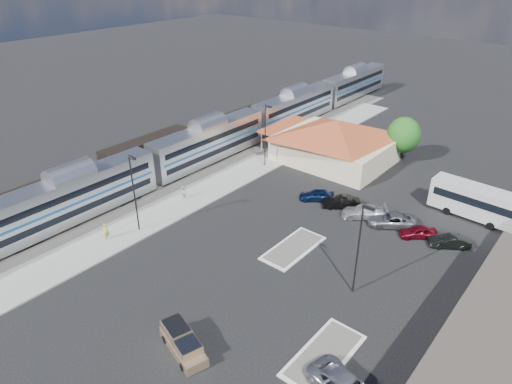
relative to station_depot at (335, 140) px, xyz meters
The scene contains 22 objects.
ground 24.63m from the station_depot, 79.24° to the right, with size 280.00×280.00×0.00m, color black.
railbed 23.14m from the station_depot, 135.78° to the right, with size 16.00×100.00×0.12m, color #4C4944.
platform 19.71m from the station_depot, 112.45° to the right, with size 5.50×92.00×0.18m, color gray.
passenger_train 18.03m from the station_depot, 138.19° to the right, with size 3.00×104.00×5.55m.
freight_cars 26.76m from the station_depot, 136.65° to the right, with size 2.80×46.00×4.00m.
station_depot is the anchor object (origin of this frame).
traffic_island_south 23.80m from the station_depot, 68.74° to the right, with size 3.30×7.50×0.21m.
traffic_island_north 37.12m from the station_depot, 59.88° to the right, with size 3.30×7.50×0.21m.
lamp_plat_s 30.74m from the station_depot, 101.94° to the right, with size 1.08×0.25×9.00m.
lamp_plat_n 10.45m from the station_depot, 128.41° to the right, with size 1.08×0.25×9.00m.
lamp_lot 29.30m from the station_depot, 55.24° to the right, with size 1.08×0.25×9.00m.
tree_depot 9.69m from the station_depot, 38.43° to the left, with size 4.71×4.71×6.63m.
pickup_truck 39.80m from the station_depot, 75.40° to the right, with size 5.27×3.16×1.71m.
coach_bus 22.28m from the station_depot, 10.08° to the right, with size 12.24×3.21×3.89m.
person_a 34.23m from the station_depot, 102.69° to the right, with size 0.68×0.45×1.88m, color gold.
person_b 23.60m from the station_depot, 109.90° to the right, with size 0.82×0.64×1.68m, color silver.
parked_car_a 12.86m from the station_depot, 68.07° to the right, with size 1.69×4.21×1.43m, color #0D1D43.
parked_car_b 14.10m from the station_depot, 55.27° to the right, with size 1.55×4.44×1.46m, color black.
parked_car_c 16.33m from the station_depot, 46.51° to the right, with size 2.10×5.16×1.50m, color silver.
parked_car_d 18.47m from the station_depot, 38.58° to the right, with size 2.41×5.23×1.45m, color gray.
parked_car_e 21.22m from the station_depot, 33.79° to the right, with size 1.57×3.90×1.33m, color maroon.
parked_car_f 23.79m from the station_depot, 28.87° to the right, with size 1.42×4.07×1.34m, color black.
Camera 1 is at (25.80, -30.25, 27.19)m, focal length 32.00 mm.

